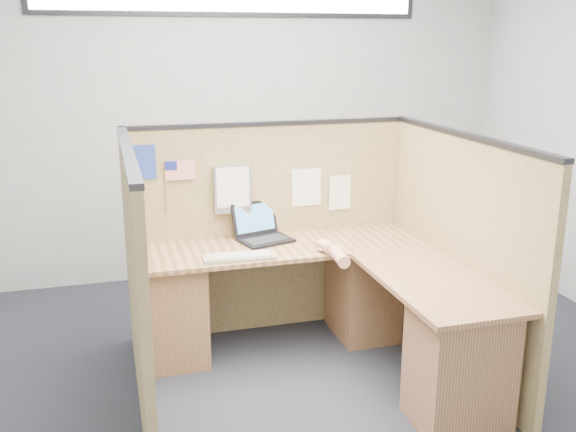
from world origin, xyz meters
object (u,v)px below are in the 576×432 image
object	(u,v)px
keyboard	(239,257)
mouse	(325,248)
l_desk	(327,310)
laptop	(263,230)

from	to	relation	value
keyboard	mouse	bearing A→B (deg)	3.69
l_desk	keyboard	xyz separation A→B (m)	(-0.53, 0.19, 0.35)
laptop	keyboard	xyz separation A→B (m)	(-0.25, -0.38, -0.05)
l_desk	mouse	xyz separation A→B (m)	(0.05, 0.19, 0.36)
l_desk	laptop	distance (m)	0.74
keyboard	laptop	bearing A→B (deg)	59.86
laptop	mouse	bearing A→B (deg)	-65.77
l_desk	mouse	distance (m)	0.41
mouse	keyboard	bearing A→B (deg)	180.00
l_desk	laptop	bearing A→B (deg)	115.96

